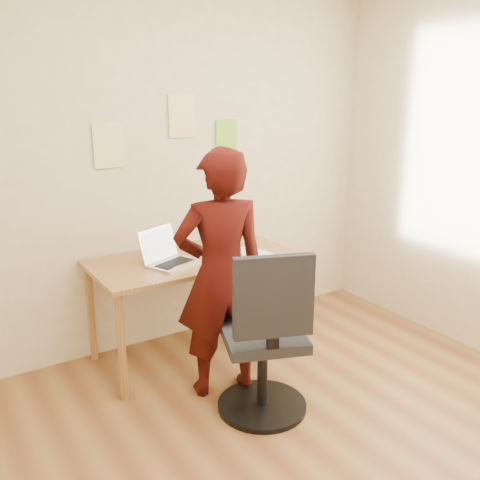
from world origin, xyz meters
TOP-DOWN VIEW (x-y plane):
  - room at (0.00, 0.00)m, footprint 3.58×3.58m
  - desk at (-0.04, 1.38)m, footprint 1.40×0.70m
  - laptop at (-0.24, 1.35)m, footprint 0.40×0.39m
  - paper_sheet at (0.37, 1.25)m, footprint 0.23×0.30m
  - phone at (0.24, 1.21)m, footprint 0.09×0.13m
  - wall_note_left at (-0.47, 1.74)m, footprint 0.21×0.00m
  - wall_note_mid at (0.09, 1.74)m, footprint 0.21×0.00m
  - wall_note_right at (0.46, 1.74)m, footprint 0.18×0.00m
  - office_chair at (-0.05, 0.48)m, footprint 0.59×0.60m
  - person at (-0.12, 0.86)m, footprint 0.65×0.51m

SIDE VIEW (x-z plane):
  - office_chair at x=-0.05m, z-range -0.08..0.97m
  - desk at x=-0.04m, z-range 0.28..1.02m
  - paper_sheet at x=0.37m, z-range 0.74..0.74m
  - phone at x=0.24m, z-range 0.74..0.75m
  - person at x=-0.12m, z-range 0.00..1.56m
  - laptop at x=-0.24m, z-range 0.68..0.91m
  - room at x=0.00m, z-range -0.04..2.74m
  - wall_note_left at x=-0.47m, z-range 1.35..1.65m
  - wall_note_right at x=0.46m, z-range 1.41..1.65m
  - wall_note_mid at x=0.09m, z-range 1.53..1.83m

